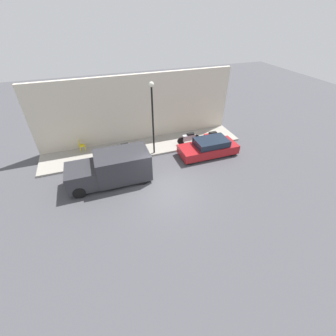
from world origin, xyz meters
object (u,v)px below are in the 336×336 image
Objects in this scene: streetlamp at (152,110)px; cafe_chair at (81,145)px; motorcycle_blue at (123,149)px; delivery_van at (111,168)px; parked_car at (209,147)px; motorcycle_red at (211,137)px; scooter_silver at (189,138)px.

cafe_chair is (2.04, 5.14, -2.82)m from streetlamp.
motorcycle_blue is 3.30m from cafe_chair.
delivery_van is 0.97× the size of streetlamp.
parked_car is 2.05× the size of motorcycle_red.
parked_car is 5.00m from streetlamp.
parked_car is 4.66× the size of cafe_chair.
streetlamp reaches higher than motorcycle_blue.
motorcycle_red is (2.34, -8.23, -0.41)m from delivery_van.
scooter_silver is 8.33m from cafe_chair.
parked_car is at bearing -156.62° from scooter_silver.
scooter_silver is 0.37× the size of streetlamp.
delivery_van reaches higher than motorcycle_red.
cafe_chair is at bearing 68.37° from streetlamp.
parked_car is 0.83× the size of streetlamp.
motorcycle_red is (-0.36, -1.77, -0.01)m from scooter_silver.
parked_car is at bearing 147.39° from motorcycle_red.
cafe_chair is (3.39, 8.99, 0.07)m from parked_car.
delivery_van is 8.57m from motorcycle_red.
delivery_van is at bearing 122.59° from streetlamp.
streetlamp is (-0.55, -2.19, 2.89)m from motorcycle_blue.
cafe_chair is at bearing 69.33° from parked_car.
motorcycle_red is 2.27× the size of cafe_chair.
streetlamp is (2.19, -3.42, 2.49)m from delivery_van.
delivery_van reaches higher than parked_car.
delivery_van is at bearing -157.92° from cafe_chair.
streetlamp is at bearing -104.13° from motorcycle_blue.
delivery_van is 7.02m from scooter_silver.
motorcycle_blue is at bearing 89.51° from scooter_silver.
motorcycle_blue is (2.74, -1.23, -0.40)m from delivery_van.
motorcycle_red is at bearing -88.20° from streetlamp.
cafe_chair is (1.49, 2.94, 0.07)m from motorcycle_blue.
scooter_silver is 0.91× the size of motorcycle_red.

